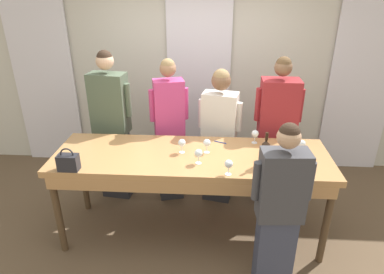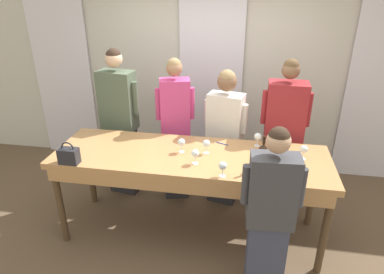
{
  "view_description": "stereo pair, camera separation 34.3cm",
  "coord_description": "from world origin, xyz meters",
  "px_view_note": "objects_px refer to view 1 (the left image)",
  "views": [
    {
      "loc": [
        0.19,
        -3.02,
        2.57
      ],
      "look_at": [
        0.0,
        0.09,
        1.13
      ],
      "focal_mm": 32.0,
      "sensor_mm": 36.0,
      "label": 1
    },
    {
      "loc": [
        0.53,
        -2.98,
        2.57
      ],
      "look_at": [
        0.0,
        0.09,
        1.13
      ],
      "focal_mm": 32.0,
      "sensor_mm": 36.0,
      "label": 2
    }
  ],
  "objects_px": {
    "tasting_bar": "(191,163)",
    "host_pouring": "(279,211)",
    "handbag": "(68,162)",
    "wine_bottle": "(265,153)",
    "wine_glass_center_mid": "(198,154)",
    "wine_glass_front_left": "(207,143)",
    "guest_striped_shirt": "(276,134)",
    "wine_glass_center_left": "(182,143)",
    "guest_cream_sweater": "(219,136)",
    "wine_glass_front_right": "(255,134)",
    "guest_olive_jacket": "(112,127)",
    "wine_glass_center_right": "(302,144)",
    "wine_glass_front_mid": "(229,164)",
    "guest_pink_top": "(170,131)"
  },
  "relations": [
    {
      "from": "wine_glass_center_left",
      "to": "guest_striped_shirt",
      "type": "relative_size",
      "value": 0.08
    },
    {
      "from": "wine_glass_center_mid",
      "to": "wine_glass_center_left",
      "type": "bearing_deg",
      "value": 129.67
    },
    {
      "from": "guest_pink_top",
      "to": "host_pouring",
      "type": "xyz_separation_m",
      "value": [
        1.07,
        -1.36,
        -0.1
      ]
    },
    {
      "from": "tasting_bar",
      "to": "guest_cream_sweater",
      "type": "distance_m",
      "value": 0.76
    },
    {
      "from": "guest_cream_sweater",
      "to": "tasting_bar",
      "type": "bearing_deg",
      "value": -112.24
    },
    {
      "from": "handbag",
      "to": "guest_cream_sweater",
      "type": "distance_m",
      "value": 1.75
    },
    {
      "from": "tasting_bar",
      "to": "guest_olive_jacket",
      "type": "xyz_separation_m",
      "value": [
        -1.0,
        0.7,
        0.07
      ]
    },
    {
      "from": "wine_glass_front_left",
      "to": "wine_glass_center_right",
      "type": "height_order",
      "value": "same"
    },
    {
      "from": "wine_glass_center_mid",
      "to": "guest_striped_shirt",
      "type": "height_order",
      "value": "guest_striped_shirt"
    },
    {
      "from": "wine_glass_center_mid",
      "to": "wine_glass_center_right",
      "type": "xyz_separation_m",
      "value": [
        1.01,
        0.26,
        0.0
      ]
    },
    {
      "from": "host_pouring",
      "to": "wine_glass_center_left",
      "type": "bearing_deg",
      "value": 140.54
    },
    {
      "from": "tasting_bar",
      "to": "host_pouring",
      "type": "height_order",
      "value": "host_pouring"
    },
    {
      "from": "guest_pink_top",
      "to": "host_pouring",
      "type": "distance_m",
      "value": 1.73
    },
    {
      "from": "tasting_bar",
      "to": "wine_glass_center_mid",
      "type": "bearing_deg",
      "value": -63.85
    },
    {
      "from": "handbag",
      "to": "wine_glass_center_mid",
      "type": "bearing_deg",
      "value": 9.4
    },
    {
      "from": "tasting_bar",
      "to": "host_pouring",
      "type": "xyz_separation_m",
      "value": [
        0.77,
        -0.66,
        -0.06
      ]
    },
    {
      "from": "wine_glass_center_right",
      "to": "wine_bottle",
      "type": "bearing_deg",
      "value": -146.54
    },
    {
      "from": "wine_glass_center_left",
      "to": "wine_glass_center_right",
      "type": "xyz_separation_m",
      "value": [
        1.19,
        0.05,
        0.0
      ]
    },
    {
      "from": "guest_olive_jacket",
      "to": "host_pouring",
      "type": "height_order",
      "value": "guest_olive_jacket"
    },
    {
      "from": "tasting_bar",
      "to": "guest_olive_jacket",
      "type": "distance_m",
      "value": 1.22
    },
    {
      "from": "tasting_bar",
      "to": "guest_cream_sweater",
      "type": "height_order",
      "value": "guest_cream_sweater"
    },
    {
      "from": "wine_glass_front_left",
      "to": "guest_striped_shirt",
      "type": "xyz_separation_m",
      "value": [
        0.8,
        0.63,
        -0.16
      ]
    },
    {
      "from": "wine_bottle",
      "to": "guest_pink_top",
      "type": "distance_m",
      "value": 1.33
    },
    {
      "from": "wine_glass_center_mid",
      "to": "wine_glass_front_right",
      "type": "bearing_deg",
      "value": 39.84
    },
    {
      "from": "wine_glass_front_right",
      "to": "wine_glass_center_left",
      "type": "xyz_separation_m",
      "value": [
        -0.75,
        -0.27,
        0.0
      ]
    },
    {
      "from": "wine_glass_center_right",
      "to": "tasting_bar",
      "type": "bearing_deg",
      "value": -174.37
    },
    {
      "from": "guest_cream_sweater",
      "to": "guest_striped_shirt",
      "type": "xyz_separation_m",
      "value": [
        0.66,
        0.0,
        0.05
      ]
    },
    {
      "from": "wine_bottle",
      "to": "wine_glass_front_left",
      "type": "bearing_deg",
      "value": 157.6
    },
    {
      "from": "wine_glass_front_left",
      "to": "wine_bottle",
      "type": "bearing_deg",
      "value": -22.4
    },
    {
      "from": "wine_glass_front_left",
      "to": "guest_pink_top",
      "type": "height_order",
      "value": "guest_pink_top"
    },
    {
      "from": "wine_bottle",
      "to": "handbag",
      "type": "bearing_deg",
      "value": -173.71
    },
    {
      "from": "wine_glass_center_left",
      "to": "host_pouring",
      "type": "bearing_deg",
      "value": -39.46
    },
    {
      "from": "wine_glass_front_right",
      "to": "guest_pink_top",
      "type": "height_order",
      "value": "guest_pink_top"
    },
    {
      "from": "tasting_bar",
      "to": "wine_glass_center_left",
      "type": "height_order",
      "value": "wine_glass_center_left"
    },
    {
      "from": "tasting_bar",
      "to": "wine_glass_center_left",
      "type": "relative_size",
      "value": 18.81
    },
    {
      "from": "wine_glass_center_right",
      "to": "guest_pink_top",
      "type": "xyz_separation_m",
      "value": [
        -1.39,
        0.59,
        -0.15
      ]
    },
    {
      "from": "guest_cream_sweater",
      "to": "wine_glass_center_mid",
      "type": "bearing_deg",
      "value": -103.7
    },
    {
      "from": "tasting_bar",
      "to": "wine_glass_center_mid",
      "type": "height_order",
      "value": "wine_glass_center_mid"
    },
    {
      "from": "wine_glass_center_left",
      "to": "wine_glass_center_mid",
      "type": "distance_m",
      "value": 0.27
    },
    {
      "from": "handbag",
      "to": "host_pouring",
      "type": "relative_size",
      "value": 0.14
    },
    {
      "from": "wine_glass_center_mid",
      "to": "host_pouring",
      "type": "height_order",
      "value": "host_pouring"
    },
    {
      "from": "wine_glass_front_mid",
      "to": "wine_glass_front_left",
      "type": "bearing_deg",
      "value": 115.86
    },
    {
      "from": "tasting_bar",
      "to": "guest_cream_sweater",
      "type": "relative_size",
      "value": 1.64
    },
    {
      "from": "tasting_bar",
      "to": "handbag",
      "type": "height_order",
      "value": "handbag"
    },
    {
      "from": "wine_glass_front_right",
      "to": "guest_cream_sweater",
      "type": "xyz_separation_m",
      "value": [
        -0.37,
        0.38,
        -0.21
      ]
    },
    {
      "from": "wine_glass_front_left",
      "to": "host_pouring",
      "type": "xyz_separation_m",
      "value": [
        0.62,
        -0.73,
        -0.25
      ]
    },
    {
      "from": "wine_glass_front_left",
      "to": "wine_glass_front_mid",
      "type": "relative_size",
      "value": 1.0
    },
    {
      "from": "handbag",
      "to": "wine_bottle",
      "type": "bearing_deg",
      "value": 6.29
    },
    {
      "from": "guest_striped_shirt",
      "to": "wine_bottle",
      "type": "bearing_deg",
      "value": -106.5
    },
    {
      "from": "wine_glass_front_mid",
      "to": "wine_glass_center_mid",
      "type": "height_order",
      "value": "same"
    }
  ]
}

